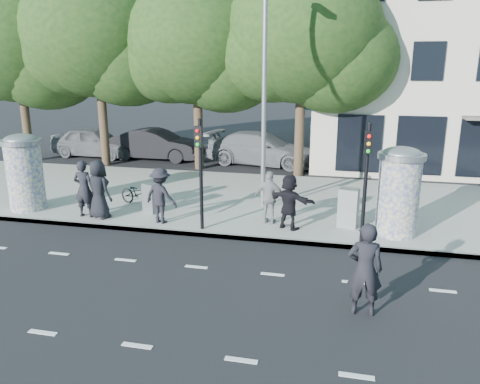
% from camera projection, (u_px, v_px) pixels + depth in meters
% --- Properties ---
extents(ground, '(120.00, 120.00, 0.00)m').
position_uv_depth(ground, '(178.00, 292.00, 10.82)').
color(ground, black).
rests_on(ground, ground).
extents(sidewalk, '(40.00, 8.00, 0.15)m').
position_uv_depth(sidewalk, '(246.00, 200.00, 17.85)').
color(sidewalk, gray).
rests_on(sidewalk, ground).
extents(curb, '(40.00, 0.10, 0.16)m').
position_uv_depth(curb, '(218.00, 236.00, 14.14)').
color(curb, slate).
rests_on(curb, ground).
extents(lane_dash_near, '(32.00, 0.12, 0.01)m').
position_uv_depth(lane_dash_near, '(137.00, 346.00, 8.75)').
color(lane_dash_near, silver).
rests_on(lane_dash_near, ground).
extents(lane_dash_far, '(32.00, 0.12, 0.01)m').
position_uv_depth(lane_dash_far, '(196.00, 267.00, 12.14)').
color(lane_dash_far, silver).
rests_on(lane_dash_far, ground).
extents(ad_column_left, '(1.36, 1.36, 2.65)m').
position_uv_depth(ad_column_left, '(25.00, 170.00, 16.18)').
color(ad_column_left, beige).
rests_on(ad_column_left, sidewalk).
extents(ad_column_right, '(1.36, 1.36, 2.65)m').
position_uv_depth(ad_column_right, '(399.00, 189.00, 13.72)').
color(ad_column_right, beige).
rests_on(ad_column_right, sidewalk).
extents(traffic_pole_near, '(0.22, 0.31, 3.40)m').
position_uv_depth(traffic_pole_near, '(200.00, 163.00, 13.92)').
color(traffic_pole_near, black).
rests_on(traffic_pole_near, sidewalk).
extents(traffic_pole_far, '(0.22, 0.31, 3.40)m').
position_uv_depth(traffic_pole_far, '(366.00, 171.00, 12.90)').
color(traffic_pole_far, black).
rests_on(traffic_pole_far, sidewalk).
extents(street_lamp, '(0.25, 0.93, 8.00)m').
position_uv_depth(street_lamp, '(264.00, 73.00, 15.61)').
color(street_lamp, slate).
rests_on(street_lamp, sidewalk).
extents(tree_far_left, '(7.20, 7.20, 9.26)m').
position_uv_depth(tree_far_left, '(16.00, 41.00, 23.70)').
color(tree_far_left, '#38281C').
rests_on(tree_far_left, ground).
extents(tree_mid_left, '(7.20, 7.20, 9.57)m').
position_uv_depth(tree_mid_left, '(96.00, 34.00, 22.66)').
color(tree_mid_left, '#38281C').
rests_on(tree_mid_left, ground).
extents(tree_near_left, '(6.80, 6.80, 8.97)m').
position_uv_depth(tree_near_left, '(196.00, 42.00, 21.89)').
color(tree_near_left, '#38281C').
rests_on(tree_near_left, ground).
extents(tree_center, '(7.00, 7.00, 9.30)m').
position_uv_depth(tree_center, '(303.00, 35.00, 20.39)').
color(tree_center, '#38281C').
rests_on(tree_center, ground).
extents(ped_a, '(1.12, 0.95, 1.94)m').
position_uv_depth(ped_a, '(99.00, 189.00, 15.30)').
color(ped_a, black).
rests_on(ped_a, sidewalk).
extents(ped_b, '(0.71, 0.47, 1.92)m').
position_uv_depth(ped_b, '(84.00, 189.00, 15.44)').
color(ped_b, black).
rests_on(ped_b, sidewalk).
extents(ped_d, '(1.30, 0.96, 1.79)m').
position_uv_depth(ped_d, '(161.00, 196.00, 14.87)').
color(ped_d, black).
rests_on(ped_d, sidewalk).
extents(ped_e, '(1.06, 0.69, 1.71)m').
position_uv_depth(ped_e, '(270.00, 198.00, 14.81)').
color(ped_e, gray).
rests_on(ped_e, sidewalk).
extents(ped_f, '(1.69, 1.17, 1.72)m').
position_uv_depth(ped_f, '(289.00, 202.00, 14.32)').
color(ped_f, black).
rests_on(ped_f, sidewalk).
extents(man_road, '(0.76, 0.52, 2.01)m').
position_uv_depth(man_road, '(365.00, 269.00, 9.63)').
color(man_road, black).
rests_on(man_road, ground).
extents(bicycle, '(1.08, 1.77, 0.88)m').
position_uv_depth(bicycle, '(139.00, 193.00, 16.81)').
color(bicycle, black).
rests_on(bicycle, sidewalk).
extents(cabinet_left, '(0.59, 0.52, 1.03)m').
position_uv_depth(cabinet_left, '(151.00, 198.00, 15.98)').
color(cabinet_left, slate).
rests_on(cabinet_left, sidewalk).
extents(cabinet_right, '(0.67, 0.54, 1.23)m').
position_uv_depth(cabinet_right, '(348.00, 208.00, 14.53)').
color(cabinet_right, gray).
rests_on(cabinet_right, sidewalk).
extents(car_left, '(2.32, 5.00, 1.66)m').
position_uv_depth(car_left, '(94.00, 142.00, 26.29)').
color(car_left, slate).
rests_on(car_left, ground).
extents(car_mid, '(1.84, 5.08, 1.67)m').
position_uv_depth(car_mid, '(156.00, 145.00, 25.45)').
color(car_mid, black).
rests_on(car_mid, ground).
extents(car_right, '(3.24, 6.08, 1.68)m').
position_uv_depth(car_right, '(262.00, 149.00, 24.22)').
color(car_right, slate).
rests_on(car_right, ground).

